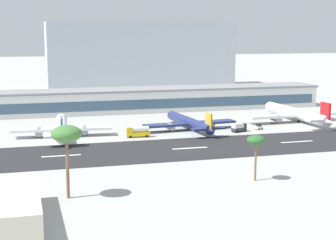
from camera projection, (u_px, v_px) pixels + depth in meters
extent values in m
plane|color=#A8A8A3|center=(188.00, 148.00, 177.15)|extent=(1400.00, 1400.00, 0.00)
cube|color=#262628|center=(188.00, 148.00, 176.87)|extent=(800.00, 33.25, 0.08)
cube|color=white|center=(61.00, 156.00, 166.06)|extent=(12.00, 1.20, 0.01)
cube|color=white|center=(190.00, 148.00, 177.01)|extent=(12.00, 1.20, 0.01)
cube|color=white|center=(297.00, 142.00, 187.29)|extent=(12.00, 1.20, 0.01)
cube|color=silver|center=(152.00, 100.00, 261.87)|extent=(167.41, 20.16, 9.95)
cube|color=#38516B|center=(157.00, 104.00, 252.23)|extent=(162.39, 0.30, 4.48)
cube|color=gray|center=(152.00, 89.00, 260.99)|extent=(169.09, 20.36, 1.00)
cube|color=#A8B2BC|center=(141.00, 55.00, 370.41)|extent=(127.35, 30.17, 44.46)
cylinder|color=silver|center=(62.00, 127.00, 197.37)|extent=(7.21, 41.84, 4.17)
sphere|color=silver|center=(62.00, 119.00, 217.52)|extent=(3.96, 3.96, 3.96)
cone|color=silver|center=(62.00, 138.00, 177.21)|extent=(4.29, 7.75, 3.75)
cube|color=silver|center=(62.00, 129.00, 196.63)|extent=(36.35, 8.87, 0.92)
cylinder|color=gray|center=(84.00, 130.00, 198.31)|extent=(3.13, 6.01, 2.71)
cylinder|color=gray|center=(39.00, 132.00, 195.18)|extent=(3.13, 6.01, 2.71)
cube|color=silver|center=(62.00, 136.00, 178.76)|extent=(12.46, 4.32, 0.73)
cube|color=#1975B2|center=(62.00, 127.00, 178.29)|extent=(1.08, 5.66, 6.66)
cylinder|color=black|center=(62.00, 136.00, 195.78)|extent=(0.75, 0.75, 1.15)
cylinder|color=navy|center=(189.00, 122.00, 210.54)|extent=(7.45, 38.07, 3.79)
sphere|color=navy|center=(172.00, 115.00, 227.98)|extent=(3.60, 3.60, 3.60)
cone|color=navy|center=(210.00, 130.00, 193.09)|extent=(4.06, 7.12, 3.41)
cube|color=navy|center=(190.00, 123.00, 209.90)|extent=(37.73, 9.29, 0.83)
cylinder|color=gray|center=(210.00, 124.00, 212.99)|extent=(2.97, 5.52, 2.46)
cylinder|color=gray|center=(170.00, 126.00, 207.02)|extent=(2.97, 5.52, 2.46)
cube|color=navy|center=(208.00, 129.00, 194.43)|extent=(12.94, 4.35, 0.67)
cube|color=gold|center=(209.00, 121.00, 194.00)|extent=(1.10, 5.15, 6.06)
cylinder|color=black|center=(191.00, 129.00, 209.18)|extent=(0.68, 0.68, 1.04)
cylinder|color=white|center=(296.00, 113.00, 229.50)|extent=(6.96, 45.28, 4.51)
sphere|color=white|center=(270.00, 107.00, 250.59)|extent=(4.28, 4.28, 4.28)
cone|color=white|center=(328.00, 122.00, 208.41)|extent=(4.50, 8.33, 4.06)
cube|color=white|center=(297.00, 115.00, 228.73)|extent=(46.30, 9.26, 0.99)
cylinder|color=gray|center=(318.00, 115.00, 232.12)|extent=(3.27, 6.47, 2.93)
cylinder|color=gray|center=(276.00, 118.00, 225.60)|extent=(3.27, 6.47, 2.93)
cube|color=white|center=(325.00, 120.00, 210.02)|extent=(15.82, 4.57, 0.79)
cube|color=red|center=(325.00, 112.00, 209.51)|extent=(1.05, 6.12, 7.22)
cylinder|color=black|center=(299.00, 121.00, 227.86)|extent=(0.81, 0.81, 1.24)
cube|color=gold|center=(138.00, 134.00, 195.80)|extent=(8.66, 3.18, 1.40)
cylinder|color=silver|center=(141.00, 129.00, 195.72)|extent=(5.91, 2.49, 2.10)
cube|color=gold|center=(129.00, 130.00, 194.90)|extent=(2.20, 2.53, 1.80)
cylinder|color=black|center=(129.00, 136.00, 196.58)|extent=(0.92, 0.34, 0.90)
cylinder|color=black|center=(130.00, 137.00, 194.07)|extent=(0.92, 0.34, 0.90)
cylinder|color=black|center=(146.00, 135.00, 197.76)|extent=(0.92, 0.34, 0.90)
cylinder|color=black|center=(147.00, 136.00, 195.24)|extent=(0.92, 0.34, 0.90)
cube|color=white|center=(259.00, 127.00, 211.46)|extent=(3.56, 3.05, 1.00)
cube|color=black|center=(259.00, 125.00, 211.31)|extent=(2.31, 2.10, 0.90)
cylinder|color=black|center=(255.00, 129.00, 211.26)|extent=(0.66, 0.56, 0.60)
cylinder|color=black|center=(259.00, 129.00, 210.19)|extent=(0.66, 0.56, 0.60)
cylinder|color=black|center=(259.00, 128.00, 212.89)|extent=(0.66, 0.56, 0.60)
cylinder|color=black|center=(262.00, 128.00, 211.82)|extent=(0.66, 0.56, 0.60)
cube|color=#2D3338|center=(239.00, 129.00, 206.13)|extent=(6.46, 4.28, 1.20)
cube|color=silver|center=(238.00, 126.00, 205.49)|extent=(4.84, 3.62, 1.60)
cube|color=#2D3338|center=(243.00, 125.00, 207.14)|extent=(2.33, 2.64, 1.50)
cylinder|color=black|center=(245.00, 131.00, 206.45)|extent=(0.94, 0.57, 0.90)
cylinder|color=black|center=(241.00, 130.00, 208.39)|extent=(0.94, 0.57, 0.90)
cylinder|color=black|center=(237.00, 132.00, 204.06)|extent=(0.94, 0.57, 0.90)
cylinder|color=black|center=(233.00, 131.00, 206.00)|extent=(0.94, 0.57, 0.90)
cylinder|color=brown|center=(256.00, 160.00, 137.96)|extent=(0.53, 0.53, 10.63)
ellipsoid|color=#2D602D|center=(256.00, 140.00, 137.10)|extent=(4.68, 4.68, 2.57)
cylinder|color=brown|center=(67.00, 166.00, 122.93)|extent=(0.75, 0.75, 15.07)
ellipsoid|color=#427538|center=(66.00, 134.00, 121.71)|extent=(7.01, 7.01, 3.86)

